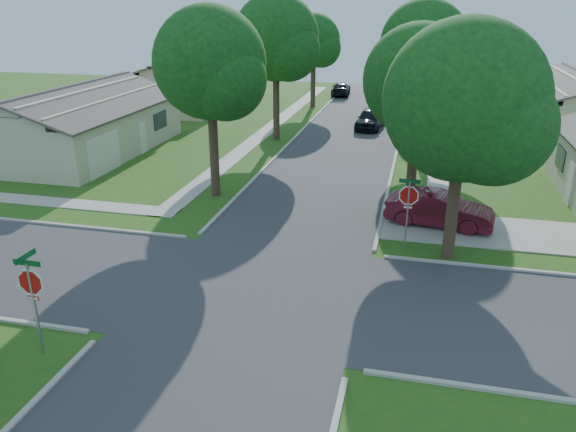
{
  "coord_description": "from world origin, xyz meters",
  "views": [
    {
      "loc": [
        4.9,
        -15.84,
        9.08
      ],
      "look_at": [
        0.42,
        2.94,
        1.6
      ],
      "focal_mm": 35.0,
      "sensor_mm": 36.0,
      "label": 1
    }
  ],
  "objects_px": {
    "tree_e_near": "(420,86)",
    "house_nw_far": "(186,89)",
    "stop_sign_ne": "(409,199)",
    "car_curb_west": "(341,89)",
    "tree_w_mid": "(277,42)",
    "tree_e_mid": "(425,48)",
    "tree_w_far": "(314,43)",
    "car_driveway": "(440,209)",
    "tree_ne_corner": "(466,109)",
    "car_curb_east": "(370,118)",
    "house_nw_near": "(79,128)",
    "tree_e_far": "(426,39)",
    "tree_w_near": "(211,68)",
    "stop_sign_sw": "(31,286)"
  },
  "relations": [
    {
      "from": "tree_e_near",
      "to": "tree_ne_corner",
      "type": "xyz_separation_m",
      "value": [
        1.61,
        -4.8,
        -0.05
      ]
    },
    {
      "from": "tree_e_mid",
      "to": "house_nw_near",
      "type": "height_order",
      "value": "tree_e_mid"
    },
    {
      "from": "stop_sign_sw",
      "to": "stop_sign_ne",
      "type": "relative_size",
      "value": 1.0
    },
    {
      "from": "stop_sign_ne",
      "to": "car_curb_west",
      "type": "distance_m",
      "value": 37.27
    },
    {
      "from": "tree_w_near",
      "to": "tree_w_far",
      "type": "xyz_separation_m",
      "value": [
        -0.01,
        25.0,
        -0.61
      ]
    },
    {
      "from": "tree_e_near",
      "to": "tree_w_mid",
      "type": "height_order",
      "value": "tree_w_mid"
    },
    {
      "from": "tree_e_far",
      "to": "tree_w_mid",
      "type": "xyz_separation_m",
      "value": [
        -9.39,
        -13.0,
        0.51
      ]
    },
    {
      "from": "tree_ne_corner",
      "to": "car_curb_east",
      "type": "distance_m",
      "value": 23.08
    },
    {
      "from": "car_curb_east",
      "to": "tree_w_far",
      "type": "bearing_deg",
      "value": 131.5
    },
    {
      "from": "tree_e_near",
      "to": "car_curb_west",
      "type": "bearing_deg",
      "value": 103.92
    },
    {
      "from": "tree_w_near",
      "to": "stop_sign_ne",
      "type": "bearing_deg",
      "value": -24.74
    },
    {
      "from": "tree_e_mid",
      "to": "car_driveway",
      "type": "bearing_deg",
      "value": -84.8
    },
    {
      "from": "tree_ne_corner",
      "to": "house_nw_far",
      "type": "xyz_separation_m",
      "value": [
        -22.35,
        27.79,
        -4.08
      ]
    },
    {
      "from": "tree_w_near",
      "to": "tree_w_mid",
      "type": "xyz_separation_m",
      "value": [
        0.0,
        12.0,
        0.37
      ]
    },
    {
      "from": "tree_e_far",
      "to": "house_nw_far",
      "type": "relative_size",
      "value": 0.64
    },
    {
      "from": "tree_e_mid",
      "to": "house_nw_far",
      "type": "distance_m",
      "value": 23.95
    },
    {
      "from": "tree_e_mid",
      "to": "tree_w_mid",
      "type": "height_order",
      "value": "tree_w_mid"
    },
    {
      "from": "house_nw_far",
      "to": "tree_w_far",
      "type": "bearing_deg",
      "value": 10.05
    },
    {
      "from": "house_nw_far",
      "to": "house_nw_near",
      "type": "bearing_deg",
      "value": -90.0
    },
    {
      "from": "tree_w_near",
      "to": "tree_ne_corner",
      "type": "height_order",
      "value": "tree_w_near"
    },
    {
      "from": "tree_ne_corner",
      "to": "house_nw_near",
      "type": "xyz_separation_m",
      "value": [
        -22.35,
        10.79,
        -4.08
      ]
    },
    {
      "from": "tree_ne_corner",
      "to": "stop_sign_sw",
      "type": "bearing_deg",
      "value": -141.16
    },
    {
      "from": "car_driveway",
      "to": "car_curb_east",
      "type": "relative_size",
      "value": 1.02
    },
    {
      "from": "tree_e_near",
      "to": "tree_e_mid",
      "type": "xyz_separation_m",
      "value": [
        0.01,
        12.0,
        0.61
      ]
    },
    {
      "from": "tree_e_far",
      "to": "car_curb_west",
      "type": "distance_m",
      "value": 11.92
    },
    {
      "from": "tree_e_near",
      "to": "tree_w_mid",
      "type": "xyz_separation_m",
      "value": [
        -9.39,
        12.0,
        0.85
      ]
    },
    {
      "from": "house_nw_far",
      "to": "car_curb_east",
      "type": "xyz_separation_m",
      "value": [
        17.19,
        -5.82,
        -0.77
      ]
    },
    {
      "from": "tree_e_far",
      "to": "tree_w_far",
      "type": "height_order",
      "value": "tree_e_far"
    },
    {
      "from": "house_nw_far",
      "to": "car_curb_west",
      "type": "height_order",
      "value": "house_nw_far"
    },
    {
      "from": "tree_e_far",
      "to": "car_curb_west",
      "type": "relative_size",
      "value": 1.99
    },
    {
      "from": "tree_e_near",
      "to": "tree_ne_corner",
      "type": "height_order",
      "value": "tree_ne_corner"
    },
    {
      "from": "tree_e_near",
      "to": "house_nw_far",
      "type": "height_order",
      "value": "tree_e_near"
    },
    {
      "from": "tree_e_near",
      "to": "car_driveway",
      "type": "distance_m",
      "value": 5.32
    },
    {
      "from": "stop_sign_ne",
      "to": "tree_w_near",
      "type": "relative_size",
      "value": 0.33
    },
    {
      "from": "house_nw_near",
      "to": "car_driveway",
      "type": "height_order",
      "value": "house_nw_near"
    },
    {
      "from": "tree_w_far",
      "to": "car_driveway",
      "type": "relative_size",
      "value": 1.79
    },
    {
      "from": "tree_w_near",
      "to": "house_nw_near",
      "type": "height_order",
      "value": "tree_w_near"
    },
    {
      "from": "tree_ne_corner",
      "to": "car_driveway",
      "type": "xyz_separation_m",
      "value": [
        -0.36,
        3.15,
        -4.85
      ]
    },
    {
      "from": "stop_sign_sw",
      "to": "car_driveway",
      "type": "relative_size",
      "value": 0.67
    },
    {
      "from": "tree_w_mid",
      "to": "house_nw_far",
      "type": "bearing_deg",
      "value": 135.93
    },
    {
      "from": "tree_e_mid",
      "to": "tree_w_near",
      "type": "xyz_separation_m",
      "value": [
        -9.4,
        -12.0,
        -0.14
      ]
    },
    {
      "from": "tree_w_far",
      "to": "house_nw_near",
      "type": "bearing_deg",
      "value": -120.82
    },
    {
      "from": "tree_e_mid",
      "to": "house_nw_near",
      "type": "distance_m",
      "value": 22.12
    },
    {
      "from": "tree_w_mid",
      "to": "car_curb_west",
      "type": "height_order",
      "value": "tree_w_mid"
    },
    {
      "from": "tree_e_far",
      "to": "tree_w_mid",
      "type": "height_order",
      "value": "tree_w_mid"
    },
    {
      "from": "stop_sign_sw",
      "to": "tree_w_near",
      "type": "xyz_separation_m",
      "value": [
        0.06,
        13.71,
        4.08
      ]
    },
    {
      "from": "tree_e_mid",
      "to": "tree_ne_corner",
      "type": "distance_m",
      "value": 16.89
    },
    {
      "from": "tree_w_mid",
      "to": "tree_e_mid",
      "type": "bearing_deg",
      "value": -0.0
    },
    {
      "from": "tree_e_near",
      "to": "house_nw_far",
      "type": "xyz_separation_m",
      "value": [
        -20.74,
        22.99,
        -4.13
      ]
    },
    {
      "from": "stop_sign_sw",
      "to": "tree_w_far",
      "type": "distance_m",
      "value": 38.86
    }
  ]
}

